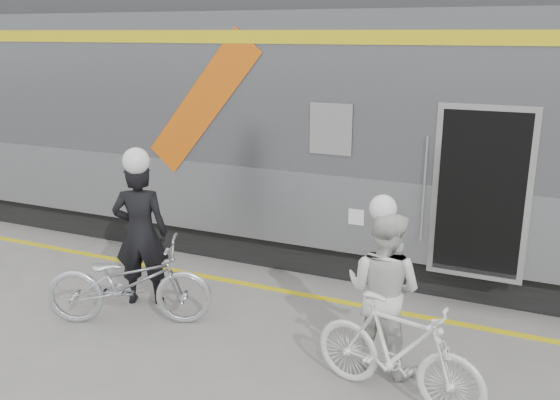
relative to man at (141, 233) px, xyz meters
The scene contains 9 objects.
ground 2.55m from the man, 27.42° to the right, with size 90.00×90.00×0.00m, color slate.
train 3.78m from the man, 59.22° to the left, with size 24.00×3.17×4.10m.
safety_strip 2.54m from the man, 26.93° to the left, with size 24.00×0.12×0.01m, color gold.
man is the anchor object (origin of this frame).
bicycle_left 0.73m from the man, 70.02° to the right, with size 0.71×2.04×1.07m, color #B3B7BC.
woman 3.33m from the man, ahead, with size 0.86×0.67×1.76m, color silver.
bicycle_right 3.73m from the man, 12.62° to the right, with size 0.50×1.78×1.07m, color silver.
helmet_man 1.14m from the man, ahead, with size 0.34×0.34×0.34m, color white.
helmet_woman 3.45m from the man, ahead, with size 0.28×0.28×0.28m, color white.
Camera 1 is at (2.56, -4.87, 3.52)m, focal length 38.00 mm.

